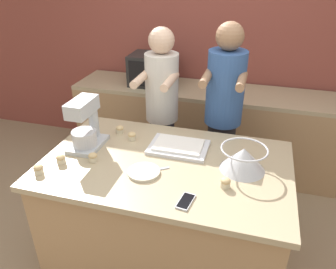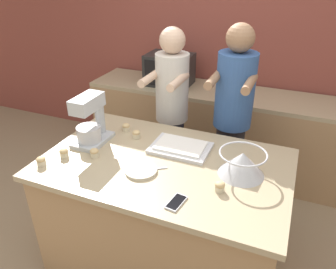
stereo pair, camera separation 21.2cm
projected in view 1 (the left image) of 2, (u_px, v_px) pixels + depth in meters
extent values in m
plane|color=#937A5B|center=(166.00, 258.00, 2.60)|extent=(16.00, 16.00, 0.00)
cube|color=brown|center=(214.00, 38.00, 3.49)|extent=(10.00, 0.06, 2.70)
cube|color=#A87F56|center=(166.00, 217.00, 2.39)|extent=(1.56, 0.96, 0.87)
cube|color=tan|center=(166.00, 164.00, 2.17)|extent=(1.62, 1.02, 0.04)
cube|color=#A87F56|center=(203.00, 129.00, 3.63)|extent=(2.80, 0.60, 0.85)
cube|color=tan|center=(205.00, 91.00, 3.42)|extent=(2.80, 0.60, 0.04)
cylinder|color=#33384C|center=(163.00, 158.00, 3.11)|extent=(0.22, 0.22, 0.84)
cylinder|color=silver|center=(162.00, 88.00, 2.77)|extent=(0.28, 0.28, 0.58)
sphere|color=#DBB293|center=(161.00, 40.00, 2.59)|extent=(0.21, 0.21, 0.21)
cylinder|color=#DBB293|center=(141.00, 78.00, 2.60)|extent=(0.06, 0.34, 0.06)
cylinder|color=#DBB293|center=(170.00, 81.00, 2.54)|extent=(0.06, 0.34, 0.06)
cylinder|color=#232328|center=(219.00, 165.00, 2.97)|extent=(0.24, 0.24, 0.88)
cylinder|color=#335693|center=(225.00, 88.00, 2.62)|extent=(0.31, 0.31, 0.60)
sphere|color=#936B4C|center=(230.00, 36.00, 2.43)|extent=(0.21, 0.21, 0.21)
cylinder|color=#936B4C|center=(207.00, 77.00, 2.45)|extent=(0.06, 0.34, 0.06)
cylinder|color=#936B4C|center=(242.00, 81.00, 2.38)|extent=(0.06, 0.34, 0.06)
cube|color=#B2B7BC|center=(88.00, 144.00, 2.34)|extent=(0.20, 0.30, 0.03)
cylinder|color=#B2B7BC|center=(94.00, 121.00, 2.37)|extent=(0.07, 0.07, 0.23)
cube|color=#B2B7BC|center=(82.00, 107.00, 2.19)|extent=(0.13, 0.26, 0.10)
cylinder|color=#BCBCC1|center=(84.00, 138.00, 2.27)|extent=(0.17, 0.17, 0.11)
cone|color=#BCBCC1|center=(243.00, 159.00, 2.05)|extent=(0.29, 0.29, 0.15)
torus|color=#BCBCC1|center=(244.00, 149.00, 2.02)|extent=(0.29, 0.29, 0.01)
cube|color=silver|center=(179.00, 147.00, 2.31)|extent=(0.41, 0.29, 0.02)
cube|color=white|center=(179.00, 145.00, 2.30)|extent=(0.34, 0.23, 0.02)
cube|color=black|center=(153.00, 70.00, 3.47)|extent=(0.48, 0.35, 0.32)
cube|color=black|center=(144.00, 74.00, 3.33)|extent=(0.32, 0.01, 0.26)
cube|color=#2D2D2D|center=(164.00, 76.00, 3.28)|extent=(0.10, 0.01, 0.26)
cube|color=silver|center=(186.00, 201.00, 1.80)|extent=(0.09, 0.15, 0.01)
cube|color=black|center=(186.00, 201.00, 1.80)|extent=(0.08, 0.14, 0.00)
cylinder|color=beige|center=(144.00, 172.00, 2.05)|extent=(0.21, 0.21, 0.02)
cube|color=#BCBCC1|center=(159.00, 169.00, 2.08)|extent=(0.13, 0.09, 0.01)
cube|color=black|center=(142.00, 172.00, 2.05)|extent=(0.08, 0.06, 0.01)
cylinder|color=beige|center=(93.00, 159.00, 2.16)|extent=(0.06, 0.06, 0.04)
ellipsoid|color=tan|center=(93.00, 156.00, 2.15)|extent=(0.06, 0.06, 0.04)
cylinder|color=beige|center=(120.00, 131.00, 2.51)|extent=(0.06, 0.06, 0.04)
ellipsoid|color=tan|center=(120.00, 128.00, 2.50)|extent=(0.06, 0.06, 0.04)
cylinder|color=beige|center=(132.00, 138.00, 2.42)|extent=(0.06, 0.06, 0.04)
ellipsoid|color=tan|center=(132.00, 134.00, 2.41)|extent=(0.06, 0.06, 0.04)
cylinder|color=beige|center=(39.00, 171.00, 2.04)|extent=(0.06, 0.06, 0.04)
ellipsoid|color=tan|center=(38.00, 167.00, 2.03)|extent=(0.06, 0.06, 0.04)
cylinder|color=beige|center=(61.00, 161.00, 2.14)|extent=(0.06, 0.06, 0.04)
ellipsoid|color=tan|center=(61.00, 157.00, 2.13)|extent=(0.06, 0.06, 0.04)
cylinder|color=beige|center=(225.00, 185.00, 1.92)|extent=(0.06, 0.06, 0.04)
ellipsoid|color=tan|center=(226.00, 181.00, 1.90)|extent=(0.06, 0.06, 0.04)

